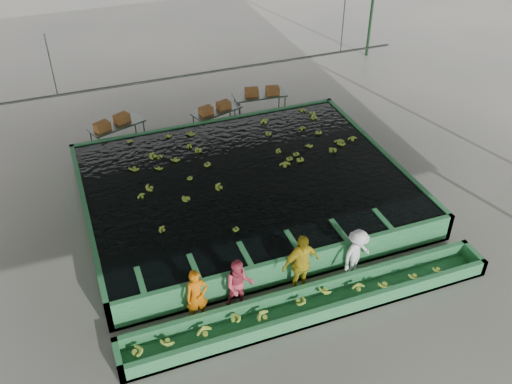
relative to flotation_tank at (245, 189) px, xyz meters
name	(u,v)px	position (x,y,z in m)	size (l,w,h in m)	color
ground	(262,227)	(0.00, -1.50, -0.45)	(80.00, 80.00, 0.00)	slate
shed_roof	(263,75)	(0.00, -1.50, 4.55)	(20.00, 22.00, 0.04)	#94989C
shed_posts	(262,158)	(0.00, -1.50, 2.05)	(20.00, 22.00, 5.00)	#16351A
flotation_tank	(245,189)	(0.00, 0.00, 0.00)	(10.00, 8.00, 0.90)	#2E7A44
tank_water	(245,178)	(0.00, 0.00, 0.40)	(9.70, 7.70, 0.00)	black
sorting_trough	(313,304)	(0.00, -5.10, -0.20)	(10.00, 1.00, 0.50)	#2E7A44
cableway_rail	(209,72)	(0.00, 3.50, 2.55)	(0.08, 0.08, 14.00)	#59605B
rail_hanger_left	(51,66)	(-5.00, 3.50, 3.55)	(0.04, 0.04, 2.00)	#59605B
rail_hanger_right	(343,25)	(5.00, 3.50, 3.55)	(0.04, 0.04, 2.00)	#59605B
worker_a	(197,296)	(-2.80, -4.30, 0.33)	(0.57, 0.38, 1.57)	orange
worker_b	(239,285)	(-1.70, -4.30, 0.32)	(0.75, 0.59, 1.55)	#CC3E54
worker_c	(301,264)	(0.00, -4.30, 0.48)	(1.09, 0.45, 1.86)	gold
worker_d	(357,254)	(1.65, -4.30, 0.32)	(0.99, 0.57, 1.54)	white
packing_table_left	(118,135)	(-3.23, 4.85, 0.01)	(2.00, 0.80, 0.91)	#59605B
packing_table_mid	(217,120)	(0.54, 4.70, -0.02)	(1.91, 0.76, 0.87)	#59605B
packing_table_right	(260,105)	(2.50, 5.22, 0.03)	(2.10, 0.84, 0.95)	#59605B
box_stack_left	(113,126)	(-3.38, 4.77, 0.46)	(1.38, 0.38, 0.30)	#995C2C
box_stack_mid	(215,111)	(0.46, 4.63, 0.42)	(1.28, 0.35, 0.28)	#995C2C
box_stack_right	(262,95)	(2.57, 5.14, 0.51)	(1.36, 0.38, 0.29)	#995C2C
floating_bananas	(237,166)	(0.00, 0.80, 0.40)	(9.12, 6.22, 0.12)	#9ABD38
trough_bananas	(313,300)	(0.00, -5.10, -0.05)	(9.20, 0.61, 0.12)	#9ABD38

